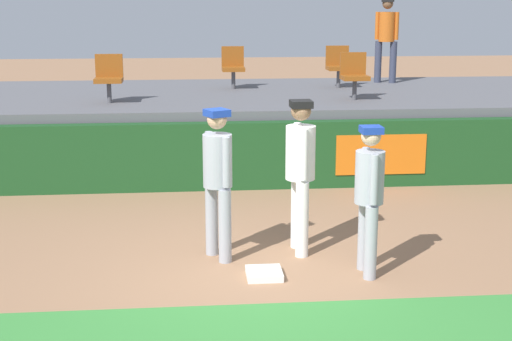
# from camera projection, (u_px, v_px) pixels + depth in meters

# --- Properties ---
(ground_plane) EXTENTS (60.00, 60.00, 0.00)m
(ground_plane) POSITION_uv_depth(u_px,v_px,m) (260.00, 274.00, 8.45)
(ground_plane) COLOR #936B4C
(first_base) EXTENTS (0.40, 0.40, 0.08)m
(first_base) POSITION_uv_depth(u_px,v_px,m) (264.00, 274.00, 8.35)
(first_base) COLOR white
(first_base) RESTS_ON ground_plane
(player_fielder_home) EXTENTS (0.37, 0.59, 1.89)m
(player_fielder_home) POSITION_uv_depth(u_px,v_px,m) (300.00, 166.00, 8.95)
(player_fielder_home) COLOR white
(player_fielder_home) RESTS_ON ground_plane
(player_runner_visitor) EXTENTS (0.46, 0.46, 1.82)m
(player_runner_visitor) POSITION_uv_depth(u_px,v_px,m) (218.00, 173.00, 8.72)
(player_runner_visitor) COLOR #9EA3AD
(player_runner_visitor) RESTS_ON ground_plane
(player_coach_visitor) EXTENTS (0.33, 0.48, 1.71)m
(player_coach_visitor) POSITION_uv_depth(u_px,v_px,m) (369.00, 190.00, 8.23)
(player_coach_visitor) COLOR #9EA3AD
(player_coach_visitor) RESTS_ON ground_plane
(field_wall) EXTENTS (18.00, 0.26, 1.11)m
(field_wall) POSITION_uv_depth(u_px,v_px,m) (238.00, 156.00, 12.04)
(field_wall) COLOR #19471E
(field_wall) RESTS_ON ground_plane
(bleacher_platform) EXTENTS (18.00, 4.80, 1.25)m
(bleacher_platform) POSITION_uv_depth(u_px,v_px,m) (228.00, 125.00, 14.51)
(bleacher_platform) COLOR #59595E
(bleacher_platform) RESTS_ON ground_plane
(seat_front_left) EXTENTS (0.48, 0.44, 0.84)m
(seat_front_left) POSITION_uv_depth(u_px,v_px,m) (109.00, 76.00, 12.97)
(seat_front_left) COLOR #4C4C51
(seat_front_left) RESTS_ON bleacher_platform
(seat_back_right) EXTENTS (0.47, 0.44, 0.84)m
(seat_back_right) POSITION_uv_depth(u_px,v_px,m) (338.00, 64.00, 15.11)
(seat_back_right) COLOR #4C4C51
(seat_back_right) RESTS_ON bleacher_platform
(seat_back_center) EXTENTS (0.45, 0.44, 0.84)m
(seat_back_center) POSITION_uv_depth(u_px,v_px,m) (233.00, 65.00, 14.92)
(seat_back_center) COLOR #4C4C51
(seat_back_center) RESTS_ON bleacher_platform
(seat_front_right) EXTENTS (0.47, 0.44, 0.84)m
(seat_front_right) POSITION_uv_depth(u_px,v_px,m) (354.00, 73.00, 13.36)
(seat_front_right) COLOR #4C4C51
(seat_front_right) RESTS_ON bleacher_platform
(spectator_hooded) EXTENTS (0.47, 0.44, 1.79)m
(spectator_hooded) POSITION_uv_depth(u_px,v_px,m) (387.00, 34.00, 15.79)
(spectator_hooded) COLOR #33384C
(spectator_hooded) RESTS_ON bleacher_platform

